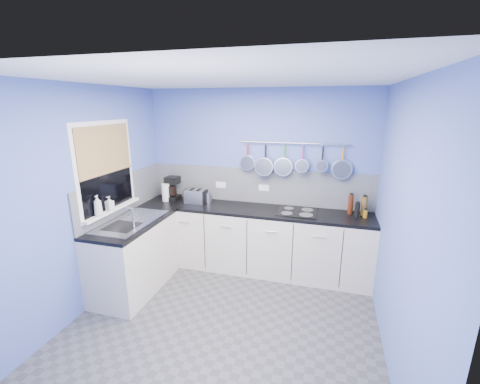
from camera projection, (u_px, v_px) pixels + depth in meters
The scene contains 39 objects.
floor at pixel (226, 320), 3.48m from camera, with size 3.20×3.00×0.02m, color #47474C.
ceiling at pixel (222, 77), 2.80m from camera, with size 3.20×3.00×0.02m, color white.
wall_back at pixel (258, 179), 4.54m from camera, with size 3.20×0.02×2.50m, color #5165B8.
wall_front at pixel (137, 298), 1.74m from camera, with size 3.20×0.02×2.50m, color #5165B8.
wall_left at pixel (89, 199), 3.56m from camera, with size 0.02×3.00×2.50m, color #5165B8.
wall_right at pixel (402, 228), 2.72m from camera, with size 0.02×3.00×2.50m, color #5165B8.
backsplash_back at pixel (257, 186), 4.55m from camera, with size 3.20×0.02×0.50m, color gray.
backsplash_left at pixel (124, 194), 4.14m from camera, with size 0.02×1.80×0.50m, color gray.
cabinet_run_back at pixel (252, 240), 4.47m from camera, with size 3.20×0.60×0.86m, color beige.
worktop_back at pixel (252, 210), 4.35m from camera, with size 3.20×0.60×0.04m, color black.
cabinet_run_left at pixel (135, 257), 3.98m from camera, with size 0.60×1.20×0.86m, color beige.
worktop_left at pixel (132, 223), 3.86m from camera, with size 0.60×1.20×0.04m, color black.
window_frame at pixel (106, 168), 3.75m from camera, with size 0.01×1.00×1.10m, color white.
window_glass at pixel (107, 168), 3.75m from camera, with size 0.01×0.90×1.00m, color black.
bamboo_blind at pixel (105, 149), 3.69m from camera, with size 0.01×0.90×0.55m, color #A47B47.
window_sill at pixel (113, 209), 3.88m from camera, with size 0.10×0.98×0.03m, color white.
sink_unit at pixel (131, 221), 3.85m from camera, with size 0.50×0.95×0.01m, color silver.
mixer_tap at pixel (133, 218), 3.61m from camera, with size 0.12×0.08×0.26m, color silver, non-canonical shape.
socket_left at pixel (221, 185), 4.68m from camera, with size 0.15×0.01×0.09m, color white.
socket_right at pixel (264, 188), 4.51m from camera, with size 0.15×0.01×0.09m, color white.
pot_rail at pixel (294, 143), 4.21m from camera, with size 0.02×0.02×1.45m, color silver.
soap_bottle_a at pixel (98, 206), 3.59m from camera, with size 0.09×0.09×0.24m, color white.
soap_bottle_b at pixel (109, 203), 3.79m from camera, with size 0.08×0.08×0.17m, color white.
paper_towel at pixel (166, 192), 4.66m from camera, with size 0.12×0.12×0.26m, color white.
coffee_maker at pixel (172, 188), 4.70m from camera, with size 0.20×0.22×0.35m, color black, non-canonical shape.
toaster at pixel (196, 196), 4.57m from camera, with size 0.30×0.17×0.19m, color silver.
canister at pixel (208, 197), 4.61m from camera, with size 0.10×0.10×0.14m, color silver.
hob at pixel (297, 212), 4.19m from camera, with size 0.51×0.45×0.01m, color black.
pan_0 at pixel (248, 156), 4.42m from camera, with size 0.21×0.06×0.40m, color silver, non-canonical shape.
pan_1 at pixel (265, 159), 4.36m from camera, with size 0.26×0.13×0.45m, color silver, non-canonical shape.
pan_2 at pixel (284, 159), 4.30m from camera, with size 0.26×0.07×0.45m, color silver, non-canonical shape.
pan_3 at pixel (303, 158), 4.22m from camera, with size 0.18×0.12×0.37m, color silver, non-canonical shape.
pan_4 at pixel (322, 158), 4.15m from camera, with size 0.16×0.13×0.35m, color silver, non-canonical shape.
pan_5 at pixel (342, 162), 4.10m from camera, with size 0.26×0.06×0.45m, color silver, non-canonical shape.
condiment_0 at pixel (364, 206), 4.04m from camera, with size 0.07×0.07×0.25m, color brown.
condiment_1 at pixel (357, 209), 4.08m from camera, with size 0.05×0.05×0.16m, color #3F721E.
condiment_2 at pixel (351, 204), 4.10m from camera, with size 0.06×0.06×0.26m, color #4C190C.
condiment_3 at pixel (365, 214), 3.98m from camera, with size 0.05×0.05×0.10m, color #8C5914.
condiment_4 at pixel (357, 210), 3.99m from camera, with size 0.06×0.06×0.18m, color black.
Camera 1 is at (0.96, -2.82, 2.28)m, focal length 23.68 mm.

